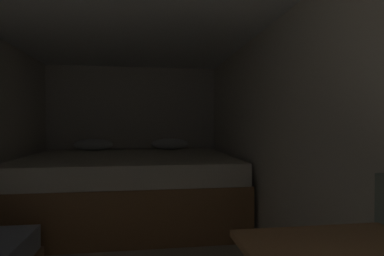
# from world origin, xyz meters

# --- Properties ---
(wall_back) EXTENTS (2.72, 0.05, 2.07)m
(wall_back) POSITION_xyz_m (0.00, 4.48, 1.04)
(wall_back) COLOR beige
(wall_back) RESTS_ON ground
(wall_right) EXTENTS (0.05, 5.21, 2.07)m
(wall_right) POSITION_xyz_m (1.33, 1.85, 1.04)
(wall_right) COLOR beige
(wall_right) RESTS_ON ground
(ceiling_slab) EXTENTS (2.72, 5.21, 0.05)m
(ceiling_slab) POSITION_xyz_m (0.00, 1.85, 2.10)
(ceiling_slab) COLOR white
(ceiling_slab) RESTS_ON wall_left
(bed) EXTENTS (2.50, 2.08, 0.95)m
(bed) POSITION_xyz_m (0.00, 3.38, 0.40)
(bed) COLOR olive
(bed) RESTS_ON ground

